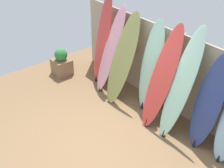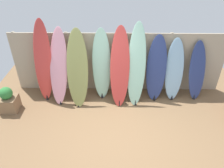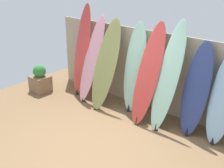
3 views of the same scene
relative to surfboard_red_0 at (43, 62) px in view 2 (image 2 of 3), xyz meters
name	(u,v)px [view 2 (image 2 of 3)]	position (x,y,z in m)	size (l,w,h in m)	color
ground	(119,136)	(2.05, -1.62, -1.12)	(7.68, 7.68, 0.00)	brown
fence_back	(118,63)	(2.05, 0.39, -0.22)	(6.08, 0.11, 1.80)	tan
surfboard_red_0	(43,62)	(0.00, 0.00, 0.00)	(0.56, 0.59, 2.26)	#D13D38
surfboard_pink_1	(59,67)	(0.43, -0.09, -0.11)	(0.58, 0.85, 2.03)	pink
surfboard_olive_2	(77,69)	(0.95, -0.17, -0.12)	(0.61, 0.89, 2.02)	olive
surfboard_seafoam_3	(102,65)	(1.59, 0.07, -0.13)	(0.54, 0.48, 2.00)	#9ED6BC
surfboard_red_4	(120,68)	(2.09, -0.13, -0.10)	(0.55, 0.84, 2.08)	#D13D38
surfboard_seafoam_5	(137,66)	(2.54, -0.09, -0.05)	(0.55, 0.86, 2.17)	#9ED6BC
surfboard_navy_6	(156,69)	(3.10, 0.01, -0.21)	(0.59, 0.56, 1.84)	navy
surfboard_skyblue_7	(174,70)	(3.61, 0.05, -0.27)	(0.51, 0.55, 1.73)	#8CB7D6
surfboard_navy_8	(197,71)	(4.26, 0.07, -0.31)	(0.52, 0.56, 1.65)	navy
planter_box	(8,101)	(-0.88, -0.69, -0.81)	(0.46, 0.43, 0.72)	#846647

